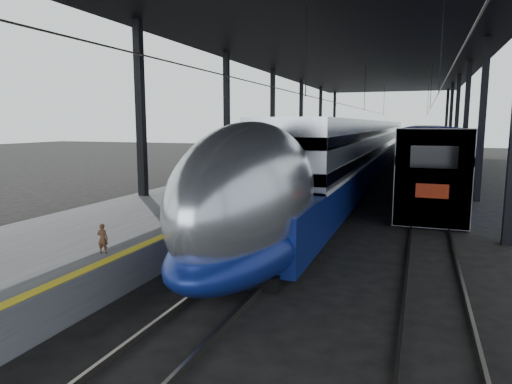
% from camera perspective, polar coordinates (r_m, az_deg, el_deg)
% --- Properties ---
extents(ground, '(160.00, 160.00, 0.00)m').
position_cam_1_polar(ground, '(15.42, -5.95, -7.94)').
color(ground, black).
rests_on(ground, ground).
extents(platform, '(6.00, 80.00, 1.00)m').
position_cam_1_polar(platform, '(34.97, 3.13, 2.17)').
color(platform, '#4C4C4F').
rests_on(platform, ground).
extents(yellow_strip, '(0.30, 80.00, 0.01)m').
position_cam_1_polar(yellow_strip, '(34.22, 7.64, 2.82)').
color(yellow_strip, gold).
rests_on(yellow_strip, platform).
extents(rails, '(6.52, 80.00, 0.16)m').
position_cam_1_polar(rails, '(33.63, 16.30, 0.87)').
color(rails, slate).
rests_on(rails, ground).
extents(canopy, '(18.00, 75.00, 9.47)m').
position_cam_1_polar(canopy, '(33.94, 12.40, 16.39)').
color(canopy, black).
rests_on(canopy, ground).
extents(tgv_train, '(3.20, 65.20, 4.59)m').
position_cam_1_polar(tgv_train, '(39.85, 13.41, 5.11)').
color(tgv_train, '#B5B8BD').
rests_on(tgv_train, ground).
extents(second_train, '(3.03, 56.05, 4.18)m').
position_cam_1_polar(second_train, '(47.08, 20.54, 5.25)').
color(second_train, navy).
rests_on(second_train, ground).
extents(child, '(0.32, 0.24, 0.79)m').
position_cam_1_polar(child, '(12.60, -18.62, -5.53)').
color(child, '#4F2D1A').
rests_on(child, platform).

